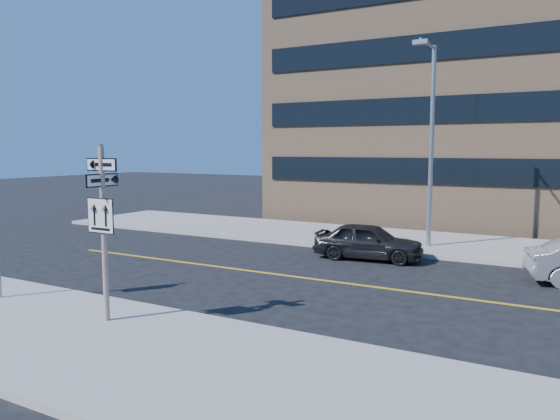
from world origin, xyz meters
The scene contains 5 objects.
ground centered at (0.00, 0.00, 0.00)m, with size 120.00×120.00×0.00m, color black.
sign_pole centered at (0.00, -2.51, 2.44)m, with size 0.92×0.92×4.06m.
parked_car_a centered at (2.57, 7.82, 0.68)m, with size 4.01×1.61×1.37m, color black.
streetlight_a centered at (4.00, 10.76, 4.76)m, with size 0.55×2.25×8.00m.
building_brick centered at (2.00, 25.00, 9.00)m, with size 18.00×18.00×18.00m, color tan.
Camera 1 is at (9.53, -11.23, 4.11)m, focal length 35.00 mm.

